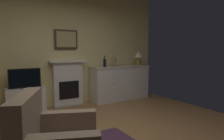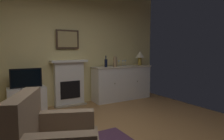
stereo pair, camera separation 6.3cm
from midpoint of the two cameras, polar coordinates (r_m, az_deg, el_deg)
name	(u,v)px [view 2 (the right image)]	position (r m, az deg, el deg)	size (l,w,h in m)	color
wall_rear	(61,45)	(4.87, -14.20, 7.23)	(5.49, 0.06, 2.94)	#EAD68C
fireplace_unit	(69,83)	(4.84, -12.05, -3.67)	(0.87, 0.30, 1.10)	white
framed_picture	(68,39)	(4.83, -12.49, 8.73)	(0.55, 0.04, 0.45)	#473323
sideboard_cabinet	(122,83)	(5.31, 3.19, -3.75)	(1.64, 0.49, 0.91)	white
table_lamp	(140,55)	(5.59, 8.49, 4.23)	(0.26, 0.26, 0.40)	#B79338
wine_bottle	(106,63)	(5.00, -1.43, 2.12)	(0.08, 0.08, 0.29)	black
wine_glass_left	(119,62)	(5.21, 2.37, 2.43)	(0.07, 0.07, 0.16)	silver
wine_glass_center	(123,62)	(5.25, 3.54, 2.45)	(0.07, 0.07, 0.16)	silver
wine_glass_right	(125,61)	(5.35, 4.24, 2.51)	(0.07, 0.07, 0.16)	silver
vase_decorative	(115,61)	(5.07, 1.25, 2.54)	(0.11, 0.11, 0.28)	#9E7F5B
tv_cabinet	(27,100)	(4.54, -23.22, -8.13)	(0.75, 0.42, 0.56)	white
tv_set	(26,78)	(4.43, -23.43, -2.16)	(0.62, 0.07, 0.40)	black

